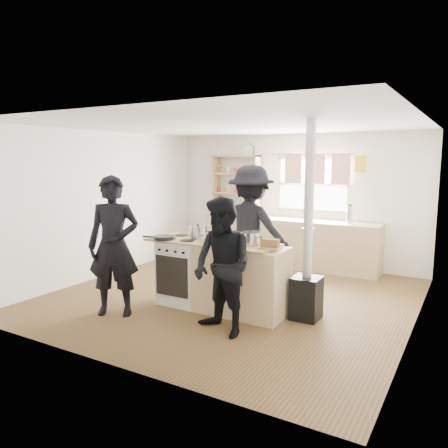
{
  "coord_description": "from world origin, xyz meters",
  "views": [
    {
      "loc": [
        3.05,
        -5.46,
        2.03
      ],
      "look_at": [
        -0.07,
        -0.1,
        1.1
      ],
      "focal_mm": 35.0,
      "sensor_mm": 36.0,
      "label": 1
    }
  ],
  "objects": [
    {
      "name": "back_counter",
      "position": [
        0.0,
        2.22,
        0.45
      ],
      "size": [
        3.4,
        0.55,
        0.9
      ],
      "primitive_type": "cube",
      "color": "tan",
      "rests_on": "ground"
    },
    {
      "name": "cooking_island",
      "position": [
        0.14,
        -0.55,
        0.47
      ],
      "size": [
        1.97,
        0.64,
        0.93
      ],
      "color": "white",
      "rests_on": "ground"
    },
    {
      "name": "ground",
      "position": [
        0.0,
        0.0,
        -0.01
      ],
      "size": [
        5.0,
        5.0,
        0.01
      ],
      "primitive_type": "cube",
      "color": "brown",
      "rests_on": "ground"
    },
    {
      "name": "person_far",
      "position": [
        0.12,
        0.39,
        0.97
      ],
      "size": [
        1.25,
        0.72,
        1.93
      ],
      "primitive_type": "imported",
      "rotation": [
        0.0,
        0.0,
        3.15
      ],
      "color": "black",
      "rests_on": "ground"
    },
    {
      "name": "shelving_unit",
      "position": [
        -1.2,
        2.34,
        1.51
      ],
      "size": [
        1.0,
        0.28,
        1.2
      ],
      "color": "tan",
      "rests_on": "back_counter"
    },
    {
      "name": "roast_tray",
      "position": [
        0.07,
        -0.6,
        0.97
      ],
      "size": [
        0.32,
        0.25,
        0.07
      ],
      "color": "silver",
      "rests_on": "cooking_island"
    },
    {
      "name": "skillet_greens",
      "position": [
        -0.63,
        -0.77,
        0.96
      ],
      "size": [
        0.35,
        0.35,
        0.05
      ],
      "color": "black",
      "rests_on": "cooking_island"
    },
    {
      "name": "thermos",
      "position": [
        1.13,
        2.22,
        1.06
      ],
      "size": [
        0.1,
        0.1,
        0.32
      ],
      "primitive_type": "cylinder",
      "color": "silver",
      "rests_on": "back_counter"
    },
    {
      "name": "flue_heater",
      "position": [
        1.27,
        -0.31,
        0.64
      ],
      "size": [
        0.35,
        0.35,
        2.5
      ],
      "color": "black",
      "rests_on": "ground"
    },
    {
      "name": "stockpot_stove",
      "position": [
        -0.27,
        -0.48,
        1.02
      ],
      "size": [
        0.25,
        0.25,
        0.2
      ],
      "color": "silver",
      "rests_on": "cooking_island"
    },
    {
      "name": "stockpot_counter",
      "position": [
        0.58,
        -0.52,
        1.02
      ],
      "size": [
        0.26,
        0.26,
        0.19
      ],
      "color": "#B2B2B4",
      "rests_on": "cooking_island"
    },
    {
      "name": "bread_board",
      "position": [
        0.88,
        -0.6,
        0.98
      ],
      "size": [
        0.3,
        0.22,
        0.12
      ],
      "color": "tan",
      "rests_on": "cooking_island"
    },
    {
      "name": "person_near_right",
      "position": [
        0.59,
        -1.26,
        0.8
      ],
      "size": [
        0.93,
        0.82,
        1.6
      ],
      "primitive_type": "imported",
      "rotation": [
        0.0,
        0.0,
        -0.32
      ],
      "color": "black",
      "rests_on": "ground"
    },
    {
      "name": "person_near_left",
      "position": [
        -0.96,
        -1.41,
        0.91
      ],
      "size": [
        0.79,
        0.7,
        1.83
      ],
      "primitive_type": "imported",
      "rotation": [
        0.0,
        0.0,
        0.48
      ],
      "color": "black",
      "rests_on": "ground"
    }
  ]
}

